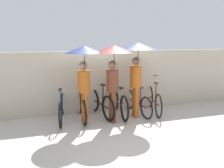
# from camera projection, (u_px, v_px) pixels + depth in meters

# --- Properties ---
(ground_plane) EXTENTS (30.00, 30.00, 0.00)m
(ground_plane) POSITION_uv_depth(u_px,v_px,m) (123.00, 131.00, 5.40)
(ground_plane) COLOR #B7B2A8
(back_wall) EXTENTS (10.81, 0.12, 1.89)m
(back_wall) POSITION_uv_depth(u_px,v_px,m) (106.00, 81.00, 6.81)
(back_wall) COLOR #B2A893
(back_wall) RESTS_ON ground
(parked_bicycle_0) EXTENTS (0.44, 1.77, 1.10)m
(parked_bicycle_0) POSITION_uv_depth(u_px,v_px,m) (62.00, 107.00, 6.06)
(parked_bicycle_0) COLOR black
(parked_bicycle_0) RESTS_ON ground
(parked_bicycle_1) EXTENTS (0.44, 1.75, 1.09)m
(parked_bicycle_1) POSITION_uv_depth(u_px,v_px,m) (82.00, 106.00, 6.20)
(parked_bicycle_1) COLOR black
(parked_bicycle_1) RESTS_ON ground
(parked_bicycle_2) EXTENTS (0.56, 1.67, 0.99)m
(parked_bicycle_2) POSITION_uv_depth(u_px,v_px,m) (100.00, 103.00, 6.43)
(parked_bicycle_2) COLOR black
(parked_bicycle_2) RESTS_ON ground
(parked_bicycle_3) EXTENTS (0.44, 1.78, 1.05)m
(parked_bicycle_3) POSITION_uv_depth(u_px,v_px,m) (119.00, 102.00, 6.51)
(parked_bicycle_3) COLOR black
(parked_bicycle_3) RESTS_ON ground
(parked_bicycle_4) EXTENTS (0.44, 1.72, 1.10)m
(parked_bicycle_4) POSITION_uv_depth(u_px,v_px,m) (137.00, 102.00, 6.66)
(parked_bicycle_4) COLOR black
(parked_bicycle_4) RESTS_ON ground
(parked_bicycle_5) EXTENTS (0.54, 1.74, 1.07)m
(parked_bicycle_5) POSITION_uv_depth(u_px,v_px,m) (154.00, 100.00, 6.79)
(parked_bicycle_5) COLOR black
(parked_bicycle_5) RESTS_ON ground
(pedestrian_leading) EXTENTS (0.99, 0.99, 2.08)m
(pedestrian_leading) POSITION_uv_depth(u_px,v_px,m) (84.00, 64.00, 5.53)
(pedestrian_leading) COLOR #B25619
(pedestrian_leading) RESTS_ON ground
(pedestrian_center) EXTENTS (1.02, 1.02, 2.09)m
(pedestrian_center) POSITION_uv_depth(u_px,v_px,m) (114.00, 63.00, 5.62)
(pedestrian_center) COLOR brown
(pedestrian_center) RESTS_ON ground
(pedestrian_trailing) EXTENTS (1.07, 1.07, 2.15)m
(pedestrian_trailing) POSITION_uv_depth(u_px,v_px,m) (137.00, 59.00, 5.99)
(pedestrian_trailing) COLOR #B25619
(pedestrian_trailing) RESTS_ON ground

